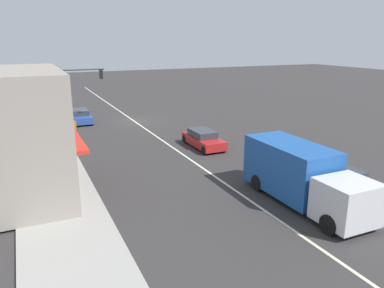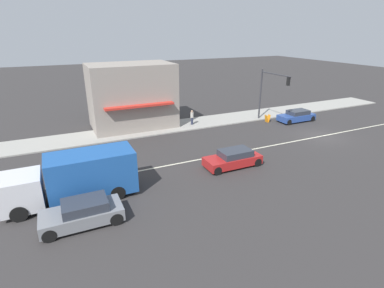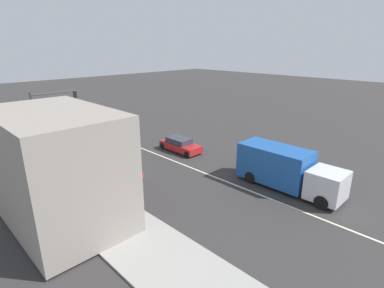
{
  "view_description": "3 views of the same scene",
  "coord_description": "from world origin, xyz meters",
  "px_view_note": "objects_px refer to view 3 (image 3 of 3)",
  "views": [
    {
      "loc": [
        10.13,
        36.38,
        8.04
      ],
      "look_at": [
        0.37,
        15.09,
        1.44
      ],
      "focal_mm": 35.0,
      "sensor_mm": 36.0,
      "label": 1
    },
    {
      "loc": [
        -19.64,
        23.15,
        9.7
      ],
      "look_at": [
        -0.92,
        14.4,
        1.82
      ],
      "focal_mm": 28.0,
      "sensor_mm": 36.0,
      "label": 2
    },
    {
      "loc": [
        16.39,
        31.87,
        9.84
      ],
      "look_at": [
        -0.54,
        14.85,
        1.88
      ],
      "focal_mm": 28.0,
      "sensor_mm": 36.0,
      "label": 3
    }
  ],
  "objects_px": {
    "traffic_signal_main": "(49,110)",
    "suv_grey": "(303,168)",
    "delivery_truck": "(286,169)",
    "hatchback_red": "(180,145)",
    "pedestrian": "(62,168)",
    "coupe_blue": "(52,133)",
    "warning_aframe_sign": "(53,143)"
  },
  "relations": [
    {
      "from": "traffic_signal_main",
      "to": "suv_grey",
      "type": "relative_size",
      "value": 1.34
    },
    {
      "from": "traffic_signal_main",
      "to": "delivery_truck",
      "type": "distance_m",
      "value": 22.51
    },
    {
      "from": "traffic_signal_main",
      "to": "hatchback_red",
      "type": "relative_size",
      "value": 1.29
    },
    {
      "from": "traffic_signal_main",
      "to": "pedestrian",
      "type": "bearing_deg",
      "value": 73.39
    },
    {
      "from": "pedestrian",
      "to": "coupe_blue",
      "type": "height_order",
      "value": "pedestrian"
    },
    {
      "from": "delivery_truck",
      "to": "coupe_blue",
      "type": "height_order",
      "value": "delivery_truck"
    },
    {
      "from": "delivery_truck",
      "to": "hatchback_red",
      "type": "xyz_separation_m",
      "value": [
        0.0,
        -11.07,
        -0.84
      ]
    },
    {
      "from": "coupe_blue",
      "to": "suv_grey",
      "type": "bearing_deg",
      "value": 112.51
    },
    {
      "from": "hatchback_red",
      "to": "warning_aframe_sign",
      "type": "bearing_deg",
      "value": -49.69
    },
    {
      "from": "delivery_truck",
      "to": "coupe_blue",
      "type": "distance_m",
      "value": 25.15
    },
    {
      "from": "pedestrian",
      "to": "delivery_truck",
      "type": "xyz_separation_m",
      "value": [
        -10.74,
        12.67,
        0.52
      ]
    },
    {
      "from": "traffic_signal_main",
      "to": "pedestrian",
      "type": "relative_size",
      "value": 3.57
    },
    {
      "from": "pedestrian",
      "to": "delivery_truck",
      "type": "relative_size",
      "value": 0.21
    },
    {
      "from": "warning_aframe_sign",
      "to": "suv_grey",
      "type": "xyz_separation_m",
      "value": [
        -11.12,
        20.92,
        0.24
      ]
    },
    {
      "from": "pedestrian",
      "to": "suv_grey",
      "type": "distance_m",
      "value": 18.57
    },
    {
      "from": "warning_aframe_sign",
      "to": "suv_grey",
      "type": "relative_size",
      "value": 0.2
    },
    {
      "from": "coupe_blue",
      "to": "delivery_truck",
      "type": "bearing_deg",
      "value": 106.64
    },
    {
      "from": "pedestrian",
      "to": "hatchback_red",
      "type": "relative_size",
      "value": 0.36
    },
    {
      "from": "traffic_signal_main",
      "to": "hatchback_red",
      "type": "bearing_deg",
      "value": 130.64
    },
    {
      "from": "delivery_truck",
      "to": "suv_grey",
      "type": "height_order",
      "value": "delivery_truck"
    },
    {
      "from": "hatchback_red",
      "to": "suv_grey",
      "type": "relative_size",
      "value": 1.04
    },
    {
      "from": "traffic_signal_main",
      "to": "hatchback_red",
      "type": "height_order",
      "value": "traffic_signal_main"
    },
    {
      "from": "coupe_blue",
      "to": "pedestrian",
      "type": "bearing_deg",
      "value": 72.76
    },
    {
      "from": "coupe_blue",
      "to": "warning_aframe_sign",
      "type": "bearing_deg",
      "value": 70.74
    },
    {
      "from": "traffic_signal_main",
      "to": "suv_grey",
      "type": "bearing_deg",
      "value": 118.12
    },
    {
      "from": "traffic_signal_main",
      "to": "coupe_blue",
      "type": "distance_m",
      "value": 4.8
    },
    {
      "from": "hatchback_red",
      "to": "delivery_truck",
      "type": "bearing_deg",
      "value": 90.0
    },
    {
      "from": "pedestrian",
      "to": "hatchback_red",
      "type": "distance_m",
      "value": 10.86
    },
    {
      "from": "traffic_signal_main",
      "to": "warning_aframe_sign",
      "type": "bearing_deg",
      "value": -93.25
    },
    {
      "from": "warning_aframe_sign",
      "to": "hatchback_red",
      "type": "bearing_deg",
      "value": 130.31
    },
    {
      "from": "coupe_blue",
      "to": "hatchback_red",
      "type": "relative_size",
      "value": 0.98
    },
    {
      "from": "suv_grey",
      "to": "traffic_signal_main",
      "type": "bearing_deg",
      "value": -61.88
    }
  ]
}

